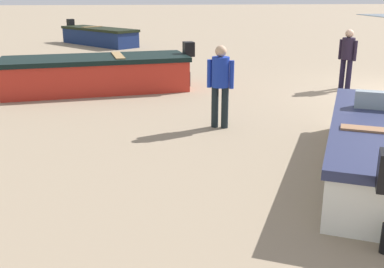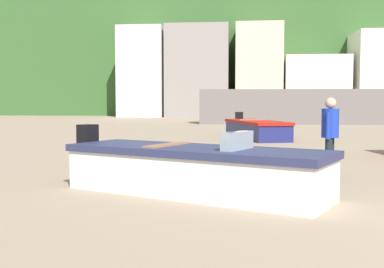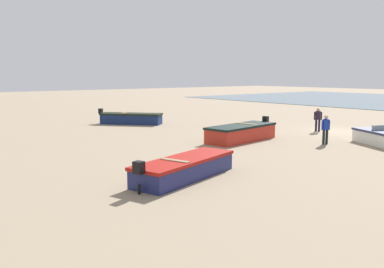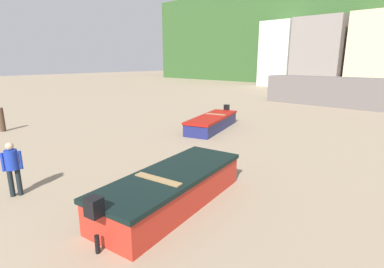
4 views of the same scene
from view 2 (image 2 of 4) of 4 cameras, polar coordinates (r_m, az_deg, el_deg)
headland_hill at (r=71.14m, az=9.11°, el=8.99°), size 90.00×32.00×16.14m
harbor_pier at (r=35.41m, az=17.00°, el=3.12°), size 19.50×2.40×2.46m
townhouse_far_left at (r=53.01m, az=-5.71°, el=7.24°), size 4.78×6.37×9.54m
townhouse_centre_left at (r=51.64m, az=0.71°, el=7.42°), size 6.60×5.28×9.64m
townhouse_centre at (r=52.14m, az=7.89°, el=7.38°), size 4.81×6.56×9.70m
townhouse_centre_right at (r=52.17m, az=14.41°, el=5.45°), size 6.55×5.63×6.34m
boat_navy_1 at (r=20.50m, az=7.64°, el=0.56°), size 2.78×5.12×1.08m
boat_white_2 at (r=7.94m, az=0.26°, el=-4.29°), size 4.68×3.20×1.10m
beach_walker_distant at (r=9.97m, az=16.13°, el=0.36°), size 0.44×0.53×1.62m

